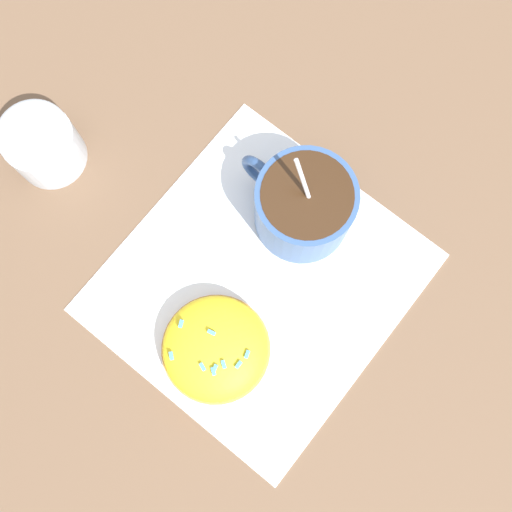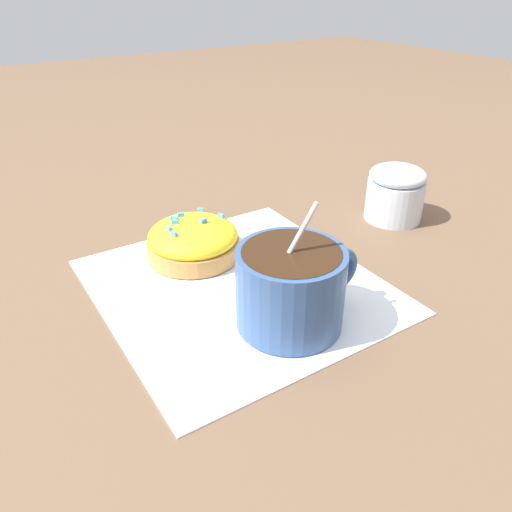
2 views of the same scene
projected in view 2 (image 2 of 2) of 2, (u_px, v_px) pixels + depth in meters
The scene contains 5 objects.
ground_plane at pixel (238, 287), 0.49m from camera, with size 3.00×3.00×0.00m, color brown.
paper_napkin at pixel (238, 285), 0.49m from camera, with size 0.27×0.26×0.00m.
coffee_cup at pixel (291, 284), 0.42m from camera, with size 0.09×0.12×0.11m.
frosted_pastry at pixel (193, 240), 0.53m from camera, with size 0.10×0.10×0.04m.
sugar_bowl at pixel (396, 192), 0.61m from camera, with size 0.07×0.07×0.07m.
Camera 2 is at (-0.35, 0.21, 0.27)m, focal length 35.00 mm.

